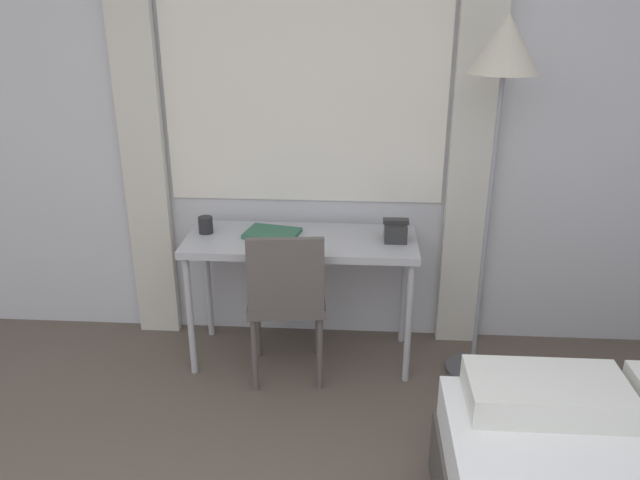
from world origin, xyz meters
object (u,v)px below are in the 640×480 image
(book, at_px, (272,233))
(mug, at_px, (206,225))
(desk, at_px, (301,249))
(standing_lamp, at_px, (502,80))
(telephone, at_px, (395,231))
(desk_chair, at_px, (286,295))

(book, height_order, mug, mug)
(desk, xyz_separation_m, standing_lamp, (0.95, -0.10, 0.92))
(telephone, distance_m, mug, 1.03)
(book, bearing_deg, mug, 177.64)
(desk_chair, relative_size, book, 2.72)
(mug, bearing_deg, standing_lamp, -5.75)
(desk, xyz_separation_m, mug, (-0.53, 0.04, 0.11))
(desk, distance_m, mug, 0.54)
(standing_lamp, bearing_deg, telephone, 165.91)
(standing_lamp, relative_size, telephone, 12.94)
(standing_lamp, bearing_deg, book, 173.14)
(desk, bearing_deg, standing_lamp, -6.27)
(book, xyz_separation_m, mug, (-0.37, 0.02, 0.03))
(telephone, bearing_deg, desk, -179.06)
(desk, distance_m, standing_lamp, 1.33)
(desk_chair, xyz_separation_m, book, (-0.10, 0.26, 0.24))
(book, bearing_deg, desk, -10.35)
(desk_chair, height_order, mug, desk_chair)
(desk_chair, height_order, standing_lamp, standing_lamp)
(standing_lamp, xyz_separation_m, telephone, (-0.45, 0.11, -0.80))
(desk_chair, bearing_deg, telephone, 16.63)
(desk, distance_m, desk_chair, 0.28)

